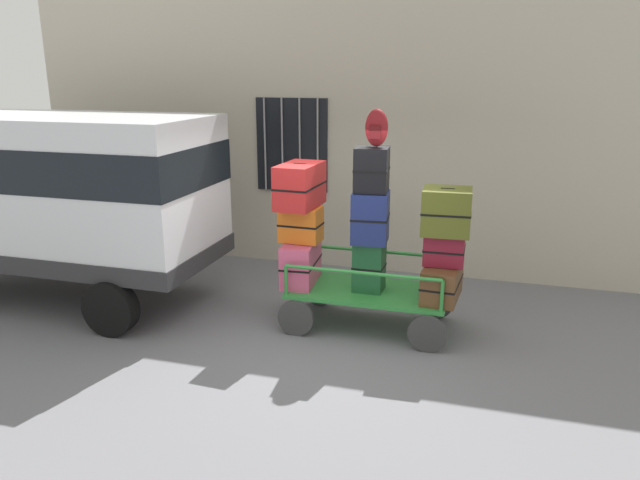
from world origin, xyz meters
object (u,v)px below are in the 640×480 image
(suitcase_midleft_bottom, at_px, (369,266))
(suitcase_left_middle, at_px, (301,224))
(luggage_cart, at_px, (369,297))
(suitcase_midleft_top, at_px, (372,169))
(van, at_px, (52,188))
(suitcase_midleft_middle, at_px, (370,217))
(suitcase_left_bottom, at_px, (301,262))
(suitcase_center_bottom, at_px, (442,282))
(suitcase_left_top, at_px, (300,185))
(backpack, at_px, (377,128))
(suitcase_center_top, at_px, (446,211))
(suitcase_center_middle, at_px, (444,248))

(suitcase_midleft_bottom, bearing_deg, suitcase_left_middle, 178.28)
(suitcase_midleft_bottom, bearing_deg, luggage_cart, 90.00)
(suitcase_midleft_bottom, relative_size, suitcase_midleft_top, 1.18)
(van, distance_m, suitcase_midleft_middle, 4.45)
(suitcase_left_bottom, distance_m, suitcase_midleft_middle, 1.13)
(suitcase_center_bottom, bearing_deg, suitcase_midleft_top, 177.33)
(luggage_cart, bearing_deg, suitcase_midleft_bottom, -90.00)
(suitcase_left_middle, distance_m, suitcase_midleft_top, 1.17)
(suitcase_left_top, bearing_deg, backpack, 1.50)
(van, distance_m, suitcase_center_bottom, 5.42)
(suitcase_left_top, xyz_separation_m, suitcase_center_bottom, (1.81, -0.04, -1.08))
(suitcase_left_middle, bearing_deg, suitcase_midleft_top, -1.07)
(suitcase_left_top, distance_m, backpack, 1.20)
(van, bearing_deg, suitcase_left_top, 3.60)
(suitcase_midleft_bottom, xyz_separation_m, backpack, (0.04, 0.04, 1.70))
(suitcase_center_bottom, height_order, suitcase_center_top, suitcase_center_top)
(suitcase_left_top, distance_m, suitcase_center_top, 1.82)
(suitcase_midleft_top, bearing_deg, backpack, 31.46)
(suitcase_midleft_bottom, bearing_deg, suitcase_center_middle, 2.04)
(suitcase_midleft_bottom, xyz_separation_m, suitcase_midleft_middle, (0.00, 0.00, 0.63))
(suitcase_midleft_top, height_order, backpack, backpack)
(suitcase_left_top, xyz_separation_m, backpack, (0.95, 0.02, 0.73))
(suitcase_midleft_top, bearing_deg, suitcase_center_top, -0.34)
(suitcase_midleft_middle, relative_size, backpack, 1.43)
(luggage_cart, bearing_deg, suitcase_midleft_top, 90.00)
(luggage_cart, height_order, suitcase_center_bottom, suitcase_center_bottom)
(suitcase_center_bottom, bearing_deg, luggage_cart, 177.56)
(van, relative_size, luggage_cart, 2.20)
(van, height_order, suitcase_center_bottom, van)
(suitcase_midleft_top, relative_size, backpack, 1.22)
(luggage_cart, distance_m, suitcase_left_middle, 1.27)
(luggage_cart, bearing_deg, suitcase_center_bottom, -2.44)
(van, xyz_separation_m, luggage_cart, (4.44, 0.22, -1.21))
(suitcase_midleft_bottom, bearing_deg, suitcase_midleft_top, 90.00)
(suitcase_midleft_middle, height_order, suitcase_midleft_top, suitcase_midleft_top)
(suitcase_center_top, bearing_deg, suitcase_left_top, 179.83)
(suitcase_left_bottom, relative_size, suitcase_midleft_bottom, 1.29)
(suitcase_left_bottom, xyz_separation_m, suitcase_center_middle, (1.81, 0.01, 0.34))
(suitcase_left_middle, relative_size, suitcase_midleft_bottom, 0.84)
(suitcase_left_top, relative_size, suitcase_midleft_top, 1.51)
(suitcase_center_bottom, bearing_deg, suitcase_midleft_bottom, 177.98)
(suitcase_left_bottom, relative_size, suitcase_midleft_top, 1.52)
(suitcase_center_bottom, relative_size, backpack, 1.82)
(luggage_cart, height_order, suitcase_left_middle, suitcase_left_middle)
(suitcase_left_top, height_order, suitcase_midleft_middle, suitcase_left_top)
(suitcase_center_top, bearing_deg, suitcase_midleft_middle, -179.70)
(luggage_cart, relative_size, suitcase_left_middle, 3.87)
(suitcase_left_bottom, bearing_deg, van, -176.19)
(suitcase_midleft_top, bearing_deg, suitcase_left_top, 179.99)
(suitcase_midleft_middle, bearing_deg, suitcase_midleft_bottom, -90.00)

